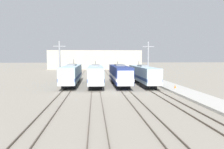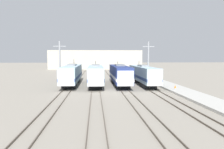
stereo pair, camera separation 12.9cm
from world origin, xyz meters
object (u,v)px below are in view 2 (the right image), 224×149
(catenary_tower_left, at_px, (60,62))
(traffic_cone, at_px, (175,86))
(catenary_tower_right, at_px, (148,62))
(locomotive_center_left, at_px, (96,75))
(locomotive_far_right, at_px, (143,75))
(locomotive_far_left, at_px, (72,74))
(locomotive_center_right, at_px, (120,74))

(catenary_tower_left, height_order, traffic_cone, catenary_tower_left)
(catenary_tower_left, relative_size, catenary_tower_right, 1.00)
(locomotive_center_left, height_order, locomotive_far_right, locomotive_center_left)
(locomotive_far_left, bearing_deg, locomotive_center_left, -19.86)
(locomotive_far_right, height_order, traffic_cone, locomotive_far_right)
(locomotive_far_left, bearing_deg, catenary_tower_right, 7.54)
(locomotive_far_left, distance_m, traffic_cone, 21.08)
(catenary_tower_right, height_order, traffic_cone, catenary_tower_right)
(locomotive_center_left, distance_m, traffic_cone, 15.82)
(locomotive_center_left, relative_size, catenary_tower_left, 1.88)
(catenary_tower_left, bearing_deg, locomotive_center_right, -16.64)
(catenary_tower_left, distance_m, traffic_cone, 24.85)
(catenary_tower_right, bearing_deg, traffic_cone, -78.95)
(locomotive_center_right, distance_m, locomotive_far_right, 4.99)
(locomotive_center_right, xyz_separation_m, catenary_tower_right, (6.88, 3.82, 2.57))
(locomotive_far_left, xyz_separation_m, traffic_cone, (19.04, -8.90, -1.58))
(locomotive_far_right, bearing_deg, catenary_tower_left, 168.22)
(locomotive_far_left, relative_size, catenary_tower_right, 2.11)
(locomotive_far_left, height_order, catenary_tower_left, catenary_tower_left)
(locomotive_center_right, relative_size, catenary_tower_right, 1.96)
(locomotive_far_right, relative_size, catenary_tower_right, 2.03)
(locomotive_far_right, height_order, catenary_tower_left, catenary_tower_left)
(catenary_tower_right, bearing_deg, locomotive_center_left, -161.23)
(locomotive_center_right, relative_size, locomotive_far_right, 0.96)
(locomotive_center_left, relative_size, catenary_tower_right, 1.88)
(locomotive_center_left, distance_m, catenary_tower_right, 12.81)
(catenary_tower_right, distance_m, traffic_cone, 12.08)
(locomotive_far_left, xyz_separation_m, catenary_tower_right, (16.86, 2.23, 2.57))
(catenary_tower_left, bearing_deg, locomotive_center_left, -27.42)
(locomotive_far_right, distance_m, catenary_tower_left, 18.33)
(catenary_tower_left, distance_m, catenary_tower_right, 19.65)
(locomotive_center_left, bearing_deg, locomotive_far_right, 1.89)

